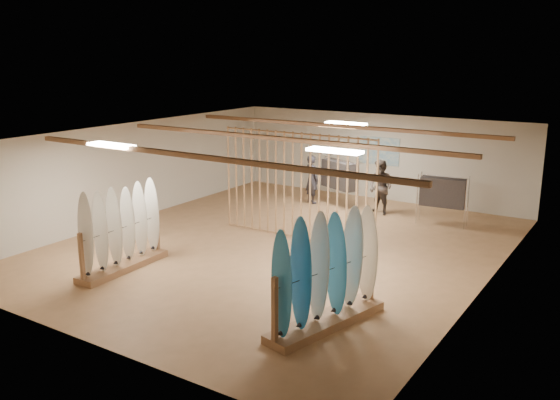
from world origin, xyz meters
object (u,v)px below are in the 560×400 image
Objects in this scene: rack_left at (122,241)px; shopper_b at (381,184)px; rack_right at (327,288)px; clothing_rack_b at (443,193)px; clothing_rack_a at (339,175)px; shopper_a at (312,176)px.

shopper_b is (2.94, 7.45, 0.27)m from rack_left.
clothing_rack_b is (-0.33, 7.38, 0.21)m from rack_right.
clothing_rack_a is 3.45m from clothing_rack_b.
shopper_a is (-4.32, 0.18, -0.05)m from clothing_rack_b.
shopper_a reaches higher than clothing_rack_a.
rack_left is 5.18m from rack_right.
rack_right reaches higher than shopper_a.
rack_right is 1.43× the size of shopper_b.
rack_right is at bearing 147.85° from shopper_a.
clothing_rack_a is at bearing -173.04° from shopper_b.
shopper_a is 0.95× the size of shopper_b.
rack_left reaches higher than clothing_rack_b.
shopper_a is 2.41m from shopper_b.
clothing_rack_a is at bearing 169.28° from clothing_rack_b.
clothing_rack_b is at bearing 18.19° from clothing_rack_a.
shopper_a is at bearing -146.60° from clothing_rack_a.
shopper_b reaches higher than shopper_a.
rack_right is 8.88m from shopper_a.
rack_left is 0.90× the size of rack_right.
clothing_rack_b is at bearing 106.38° from rack_right.
rack_right is 1.51× the size of shopper_a.
rack_right is 7.39m from clothing_rack_b.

